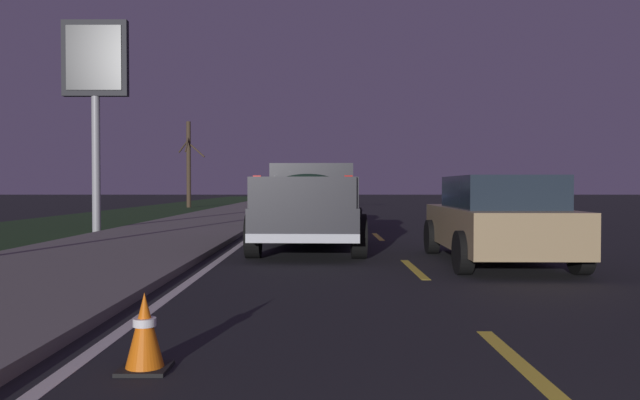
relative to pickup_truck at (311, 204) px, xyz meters
The scene contains 11 objects.
ground 14.56m from the pickup_truck, ahead, with size 144.00×144.00×0.00m, color black.
sidewalk_shoulder 14.98m from the pickup_truck, 15.32° to the left, with size 108.00×4.00×0.12m, color slate.
grass_verge 17.00m from the pickup_truck, 31.83° to the left, with size 108.00×6.00×0.01m, color #1E3819.
lane_markings 16.78m from the pickup_truck, ahead, with size 108.37×3.54×0.01m.
pickup_truck is the anchor object (origin of this frame).
sedan_green 6.80m from the pickup_truck, ahead, with size 4.44×2.09×1.54m.
sedan_tan 4.23m from the pickup_truck, 127.95° to the right, with size 4.43×2.07×1.54m.
sedan_blue 14.68m from the pickup_truck, ahead, with size 4.42×2.05×1.54m.
gas_price_sign 8.63m from the pickup_truck, 54.30° to the left, with size 0.27×1.90×6.18m.
bare_tree_far 27.44m from the pickup_truck, 17.56° to the left, with size 2.02×1.96×5.49m.
traffic_cone_near 9.08m from the pickup_truck, behind, with size 0.36×0.36×0.58m.
Camera 1 is at (-0.95, 1.52, 1.36)m, focal length 34.83 mm.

